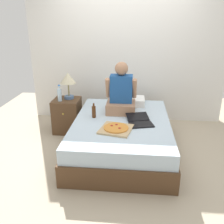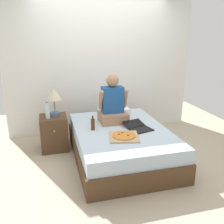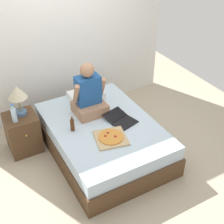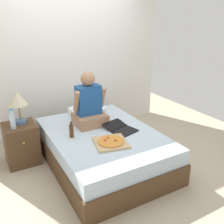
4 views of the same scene
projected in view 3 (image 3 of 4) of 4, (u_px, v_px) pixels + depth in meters
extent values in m
plane|color=tan|center=(103.00, 150.00, 4.62)|extent=(5.61, 5.61, 0.00)
cube|color=silver|center=(62.00, 40.00, 4.87)|extent=(3.61, 0.12, 2.50)
cube|color=#4C331E|center=(103.00, 143.00, 4.54)|extent=(1.41, 1.96, 0.29)
cube|color=silver|center=(103.00, 129.00, 4.40)|extent=(1.37, 1.90, 0.20)
cube|color=#4C331E|center=(23.00, 133.00, 4.50)|extent=(0.44, 0.44, 0.58)
sphere|color=gold|center=(26.00, 136.00, 4.26)|extent=(0.03, 0.03, 0.03)
cylinder|color=#4C6B93|center=(21.00, 112.00, 4.37)|extent=(0.16, 0.16, 0.05)
cylinder|color=olive|center=(19.00, 104.00, 4.29)|extent=(0.02, 0.02, 0.22)
cone|color=beige|center=(17.00, 92.00, 4.18)|extent=(0.26, 0.26, 0.18)
cylinder|color=silver|center=(14.00, 115.00, 4.18)|extent=(0.07, 0.07, 0.20)
cylinder|color=silver|center=(12.00, 107.00, 4.10)|extent=(0.03, 0.03, 0.06)
cylinder|color=blue|center=(12.00, 105.00, 4.08)|extent=(0.04, 0.03, 0.02)
cube|color=white|center=(86.00, 96.00, 4.84)|extent=(0.52, 0.34, 0.12)
cube|color=#A37556|center=(90.00, 108.00, 4.52)|extent=(0.44, 0.40, 0.16)
cube|color=#1E4C8C|center=(88.00, 90.00, 4.37)|extent=(0.34, 0.20, 0.42)
sphere|color=#A37556|center=(87.00, 70.00, 4.20)|extent=(0.20, 0.20, 0.20)
cylinder|color=#A37556|center=(76.00, 94.00, 4.24)|extent=(0.07, 0.18, 0.32)
cylinder|color=#A37556|center=(102.00, 87.00, 4.40)|extent=(0.07, 0.18, 0.32)
cube|color=black|center=(125.00, 123.00, 4.34)|extent=(0.37, 0.30, 0.02)
cube|color=black|center=(115.00, 115.00, 4.44)|extent=(0.35, 0.27, 0.06)
cube|color=tan|center=(111.00, 138.00, 4.06)|extent=(0.48, 0.48, 0.02)
cylinder|color=#CC7F33|center=(111.00, 137.00, 4.05)|extent=(0.33, 0.33, 0.02)
cylinder|color=maroon|center=(105.00, 136.00, 4.05)|extent=(0.04, 0.04, 0.00)
cylinder|color=maroon|center=(115.00, 136.00, 4.04)|extent=(0.04, 0.04, 0.00)
cylinder|color=maroon|center=(108.00, 133.00, 4.10)|extent=(0.04, 0.04, 0.00)
cylinder|color=#4C2811|center=(72.00, 125.00, 4.17)|extent=(0.06, 0.06, 0.17)
cylinder|color=#4C2811|center=(72.00, 119.00, 4.11)|extent=(0.03, 0.03, 0.05)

